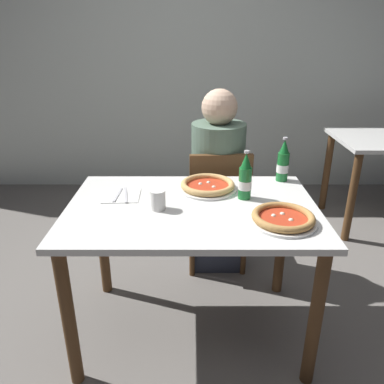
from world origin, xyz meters
The scene contains 12 objects.
ground_plane centered at (0.00, 0.00, 0.00)m, with size 8.00×8.00×0.00m, color slate.
back_wall_tiled centered at (0.00, 2.20, 1.30)m, with size 7.00×0.10×2.60m, color silver.
dining_table_main centered at (0.00, 0.00, 0.64)m, with size 1.20×0.80×0.75m.
chair_behind_table centered at (0.17, 0.61, 0.48)m, with size 0.42×0.42×0.85m.
diner_seated centered at (0.17, 0.66, 0.58)m, with size 0.34×0.34×1.21m.
dining_table_background centered at (1.55, 1.27, 0.59)m, with size 0.80×0.70×0.75m.
pizza_margherita_near centered at (0.40, -0.18, 0.77)m, with size 0.29×0.29×0.04m.
pizza_marinara_far centered at (0.08, 0.20, 0.77)m, with size 0.31×0.31×0.04m.
beer_bottle_left centered at (0.50, 0.34, 0.85)m, with size 0.07×0.07×0.25m.
beer_bottle_center centered at (0.26, 0.09, 0.85)m, with size 0.07×0.07×0.25m.
napkin_with_cutlery centered at (-0.36, 0.12, 0.75)m, with size 0.19×0.19×0.01m.
paper_cup centered at (-0.16, -0.04, 0.80)m, with size 0.07×0.07×0.10m, color white.
Camera 1 is at (-0.00, -1.65, 1.52)m, focal length 35.56 mm.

